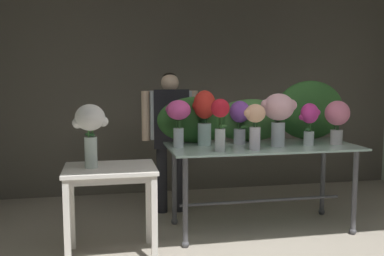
{
  "coord_description": "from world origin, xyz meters",
  "views": [
    {
      "loc": [
        -1.27,
        -2.52,
        1.56
      ],
      "look_at": [
        -0.49,
        1.38,
        1.08
      ],
      "focal_mm": 40.85,
      "sensor_mm": 36.0,
      "label": 1
    }
  ],
  "objects": [
    {
      "name": "display_table_glass",
      "position": [
        0.26,
        1.56,
        0.72
      ],
      "size": [
        1.88,
        0.83,
        0.87
      ],
      "color": "#ABCCBF",
      "rests_on": "ground"
    },
    {
      "name": "vase_rosy_ranunculus",
      "position": [
        1.01,
        1.47,
        1.14
      ],
      "size": [
        0.25,
        0.25,
        0.44
      ],
      "color": "silver",
      "rests_on": "display_table_glass"
    },
    {
      "name": "vase_crimson_roses",
      "position": [
        -0.25,
        1.29,
        1.15
      ],
      "size": [
        0.17,
        0.17,
        0.48
      ],
      "color": "silver",
      "rests_on": "display_table_glass"
    },
    {
      "name": "florist",
      "position": [
        -0.56,
        2.3,
        0.99
      ],
      "size": [
        0.64,
        0.24,
        1.58
      ],
      "color": "#232328",
      "rests_on": "ground"
    },
    {
      "name": "vase_scarlet_snapdragons",
      "position": [
        -0.31,
        1.67,
        1.19
      ],
      "size": [
        0.23,
        0.22,
        0.55
      ],
      "color": "silver",
      "rests_on": "display_table_glass"
    },
    {
      "name": "vase_magenta_freesia",
      "position": [
        0.71,
        1.46,
        1.12
      ],
      "size": [
        0.21,
        0.18,
        0.42
      ],
      "color": "silver",
      "rests_on": "display_table_glass"
    },
    {
      "name": "vase_peach_anemones",
      "position": [
        0.09,
        1.32,
        1.13
      ],
      "size": [
        0.21,
        0.19,
        0.43
      ],
      "color": "silver",
      "rests_on": "display_table_glass"
    },
    {
      "name": "foliage_backdrop",
      "position": [
        0.34,
        1.85,
        1.13
      ],
      "size": [
        2.05,
        0.3,
        0.64
      ],
      "color": "#2D6028",
      "rests_on": "display_table_glass"
    },
    {
      "name": "wall_back",
      "position": [
        0.0,
        3.26,
        1.46
      ],
      "size": [
        5.66,
        0.12,
        2.92
      ],
      "primitive_type": "cube",
      "color": "#5B564C",
      "rests_on": "ground"
    },
    {
      "name": "vase_white_roses_tall",
      "position": [
        -1.4,
        1.16,
        1.14
      ],
      "size": [
        0.29,
        0.25,
        0.53
      ],
      "color": "silver",
      "rests_on": "side_table_white"
    },
    {
      "name": "vase_fuchsia_dahlias",
      "position": [
        -0.58,
        1.6,
        1.17
      ],
      "size": [
        0.24,
        0.24,
        0.46
      ],
      "color": "silver",
      "rests_on": "display_table_glass"
    },
    {
      "name": "vase_violet_lilies",
      "position": [
        0.07,
        1.69,
        1.13
      ],
      "size": [
        0.24,
        0.21,
        0.44
      ],
      "color": "silver",
      "rests_on": "display_table_glass"
    },
    {
      "name": "side_table_white",
      "position": [
        -1.24,
        1.16,
        0.68
      ],
      "size": [
        0.77,
        0.58,
        0.79
      ],
      "color": "silver",
      "rests_on": "ground"
    },
    {
      "name": "vase_blush_carnations",
      "position": [
        0.39,
        1.47,
        1.2
      ],
      "size": [
        0.37,
        0.3,
        0.52
      ],
      "color": "silver",
      "rests_on": "display_table_glass"
    },
    {
      "name": "ground_plane",
      "position": [
        0.0,
        1.63,
        0.0
      ],
      "size": [
        7.35,
        7.35,
        0.0
      ],
      "primitive_type": "plane",
      "color": "#9E9384"
    }
  ]
}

